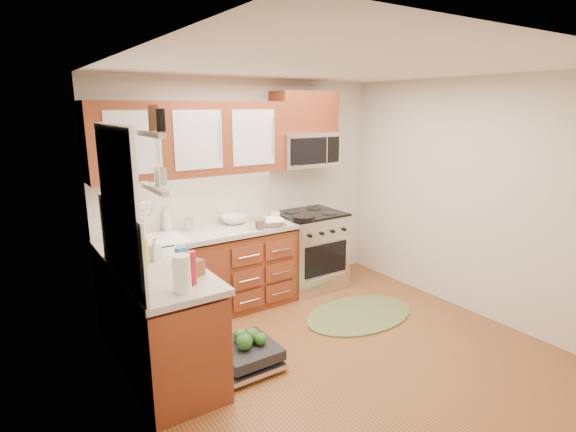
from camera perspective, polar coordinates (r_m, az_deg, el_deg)
floor at (r=4.33m, az=6.83°, el=-16.81°), size 3.50×3.50×0.00m
ceiling at (r=3.75m, az=7.96°, el=18.26°), size 3.50×3.50×0.00m
wall_back at (r=5.27m, az=-5.18°, el=3.33°), size 3.50×0.04×2.50m
wall_front at (r=2.84m, az=31.27°, el=-7.78°), size 3.50×0.04×2.50m
wall_left at (r=3.05m, az=-18.50°, el=-5.06°), size 0.04×3.50×2.50m
wall_right at (r=5.15m, az=22.27°, el=2.12°), size 0.04×3.50×2.50m
base_cabinet_back at (r=4.93m, az=-10.76°, el=-7.57°), size 2.05×0.60×0.85m
base_cabinet_left at (r=3.91m, az=-15.34°, el=-13.72°), size 0.60×1.25×0.85m
countertop_back at (r=4.77m, az=-10.97°, el=-2.28°), size 2.07×0.64×0.05m
countertop_left at (r=3.72m, az=-15.65°, el=-7.17°), size 0.64×1.27×0.05m
backsplash_back at (r=4.97m, az=-12.46°, el=1.96°), size 2.05×0.02×0.57m
backsplash_left at (r=3.55m, az=-20.49°, el=-3.26°), size 0.02×1.25×0.57m
upper_cabinets at (r=4.73m, az=-12.16°, el=9.54°), size 2.05×0.35×0.75m
cabinet_over_mw at (r=5.40m, az=2.05°, el=13.08°), size 0.76×0.35×0.47m
range at (r=5.55m, az=2.78°, el=-4.34°), size 0.76×0.64×0.95m
microwave at (r=5.40m, az=2.17°, el=8.45°), size 0.76×0.38×0.40m
sink at (r=4.62m, az=-16.84°, el=-4.47°), size 0.62×0.50×0.26m
dishwasher at (r=4.08m, az=-5.73°, el=-17.26°), size 0.70×0.60×0.20m
window at (r=3.45m, az=-20.86°, el=2.05°), size 0.03×1.05×1.05m
window_blind at (r=3.41m, az=-20.92°, el=7.53°), size 0.02×0.96×0.40m
shelf_upper at (r=2.58m, az=-17.09°, el=9.91°), size 0.04×0.40×0.03m
shelf_lower at (r=2.61m, az=-16.63°, el=3.33°), size 0.04×0.40×0.03m
rug at (r=5.02m, az=9.05°, el=-12.25°), size 1.51×1.30×0.02m
skillet at (r=5.06m, az=1.97°, el=-0.24°), size 0.27×0.27×0.05m
stock_pot at (r=4.80m, az=-3.83°, el=-0.99°), size 0.19×0.19×0.11m
cutting_board at (r=4.97m, az=-1.99°, el=-0.98°), size 0.34×0.27×0.02m
canister at (r=4.81m, az=-12.42°, el=-1.01°), size 0.11×0.11×0.15m
paper_towel_roll at (r=3.25m, az=-13.32°, el=-7.13°), size 0.15×0.15×0.27m
mustard_bottle at (r=3.82m, az=-17.82°, el=-4.51°), size 0.09×0.09×0.23m
red_bottle at (r=3.37m, az=-12.12°, el=-6.46°), size 0.09×0.09×0.25m
wooden_box at (r=3.55m, az=-11.64°, el=-6.50°), size 0.15×0.13×0.12m
blue_carton at (r=3.80m, az=-13.34°, el=-4.96°), size 0.11×0.08×0.15m
bowl_a at (r=4.92m, az=-2.15°, el=-0.83°), size 0.37×0.37×0.07m
bowl_b at (r=5.04m, az=-6.88°, el=-0.42°), size 0.37×0.37×0.09m
cup at (r=5.18m, az=-1.67°, el=0.07°), size 0.13×0.13×0.09m
soap_bottle_a at (r=4.86m, az=-15.15°, el=-0.26°), size 0.11×0.11×0.27m
soap_bottle_b at (r=3.98m, az=-16.56°, el=-4.04°), size 0.11×0.11×0.19m
soap_bottle_c at (r=3.65m, az=-18.55°, el=-5.83°), size 0.16×0.16×0.18m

